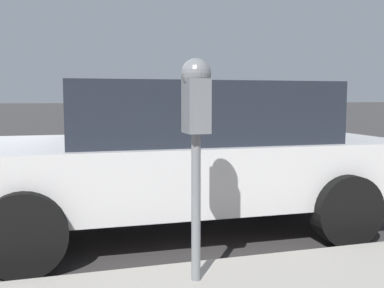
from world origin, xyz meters
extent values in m
plane|color=#3D3A3A|center=(0.00, 0.00, 0.00)|extent=(220.00, 220.00, 0.00)
cylinder|color=gray|center=(-2.52, -0.92, 0.61)|extent=(0.06, 0.06, 0.96)
cube|color=gray|center=(-2.52, -0.92, 1.26)|extent=(0.20, 0.14, 0.34)
sphere|color=gray|center=(-2.52, -0.92, 1.46)|extent=(0.19, 0.19, 0.19)
cube|color=#19389E|center=(-2.42, -0.92, 1.22)|extent=(0.01, 0.11, 0.12)
cube|color=black|center=(-2.42, -0.92, 1.34)|extent=(0.01, 0.10, 0.08)
cube|color=silver|center=(-0.93, -1.18, 0.61)|extent=(1.90, 4.37, 0.58)
cube|color=#232833|center=(-0.94, -1.35, 1.18)|extent=(1.65, 2.46, 0.56)
cylinder|color=black|center=(-1.82, 0.19, 0.32)|extent=(0.23, 0.64, 0.64)
cylinder|color=black|center=(0.00, 0.16, 0.32)|extent=(0.23, 0.64, 0.64)
cylinder|color=black|center=(-1.87, -2.51, 0.32)|extent=(0.23, 0.64, 0.64)
cylinder|color=black|center=(-0.04, -2.54, 0.32)|extent=(0.23, 0.64, 0.64)
camera|label=1|loc=(-5.23, -0.11, 1.31)|focal=42.00mm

